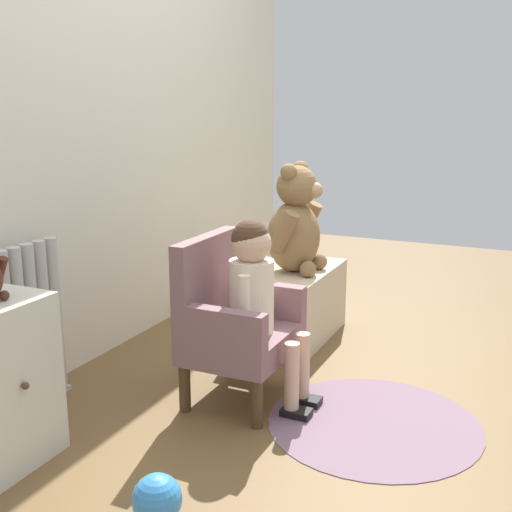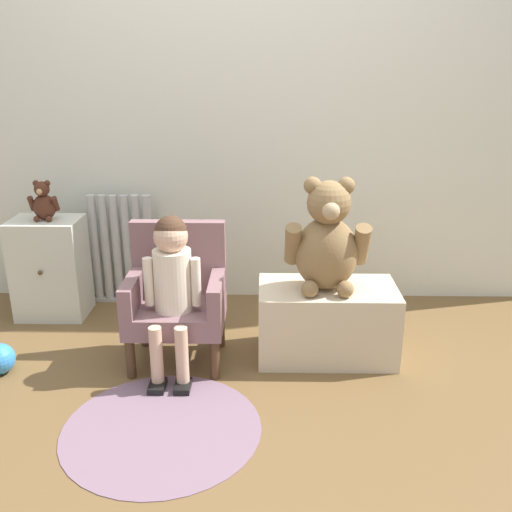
{
  "view_description": "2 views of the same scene",
  "coord_description": "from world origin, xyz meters",
  "px_view_note": "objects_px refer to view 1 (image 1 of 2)",
  "views": [
    {
      "loc": [
        -2.33,
        -0.68,
        1.14
      ],
      "look_at": [
        0.05,
        0.43,
        0.51
      ],
      "focal_mm": 45.0,
      "sensor_mm": 36.0,
      "label": 1
    },
    {
      "loc": [
        0.18,
        -2.02,
        1.37
      ],
      "look_at": [
        0.14,
        0.36,
        0.53
      ],
      "focal_mm": 40.0,
      "sensor_mm": 36.0,
      "label": 2
    }
  ],
  "objects_px": {
    "toy_ball": "(157,499)",
    "radiator": "(27,329)",
    "floor_rug": "(374,423)",
    "large_teddy_bear": "(295,224)",
    "child_figure": "(257,286)",
    "low_bench": "(292,304)",
    "child_armchair": "(232,320)"
  },
  "relations": [
    {
      "from": "child_armchair",
      "to": "radiator",
      "type": "bearing_deg",
      "value": 122.33
    },
    {
      "from": "radiator",
      "to": "toy_ball",
      "type": "bearing_deg",
      "value": -115.04
    },
    {
      "from": "child_armchair",
      "to": "low_bench",
      "type": "relative_size",
      "value": 1.0
    },
    {
      "from": "child_armchair",
      "to": "large_teddy_bear",
      "type": "height_order",
      "value": "large_teddy_bear"
    },
    {
      "from": "child_figure",
      "to": "large_teddy_bear",
      "type": "relative_size",
      "value": 1.38
    },
    {
      "from": "low_bench",
      "to": "large_teddy_bear",
      "type": "distance_m",
      "value": 0.41
    },
    {
      "from": "radiator",
      "to": "low_bench",
      "type": "relative_size",
      "value": 0.99
    },
    {
      "from": "floor_rug",
      "to": "large_teddy_bear",
      "type": "bearing_deg",
      "value": 40.82
    },
    {
      "from": "low_bench",
      "to": "child_armchair",
      "type": "bearing_deg",
      "value": -177.6
    },
    {
      "from": "child_armchair",
      "to": "floor_rug",
      "type": "height_order",
      "value": "child_armchair"
    },
    {
      "from": "toy_ball",
      "to": "radiator",
      "type": "bearing_deg",
      "value": 64.96
    },
    {
      "from": "child_figure",
      "to": "floor_rug",
      "type": "distance_m",
      "value": 0.66
    },
    {
      "from": "low_bench",
      "to": "floor_rug",
      "type": "height_order",
      "value": "low_bench"
    },
    {
      "from": "low_bench",
      "to": "floor_rug",
      "type": "distance_m",
      "value": 0.93
    },
    {
      "from": "low_bench",
      "to": "toy_ball",
      "type": "height_order",
      "value": "low_bench"
    },
    {
      "from": "large_teddy_bear",
      "to": "floor_rug",
      "type": "xyz_separation_m",
      "value": [
        -0.67,
        -0.58,
        -0.58
      ]
    },
    {
      "from": "floor_rug",
      "to": "child_armchair",
      "type": "bearing_deg",
      "value": 91.21
    },
    {
      "from": "child_figure",
      "to": "radiator",
      "type": "bearing_deg",
      "value": 118.52
    },
    {
      "from": "radiator",
      "to": "large_teddy_bear",
      "type": "relative_size",
      "value": 1.22
    },
    {
      "from": "child_figure",
      "to": "floor_rug",
      "type": "relative_size",
      "value": 0.93
    },
    {
      "from": "child_figure",
      "to": "large_teddy_bear",
      "type": "distance_m",
      "value": 0.71
    },
    {
      "from": "radiator",
      "to": "toy_ball",
      "type": "relative_size",
      "value": 4.51
    },
    {
      "from": "radiator",
      "to": "floor_rug",
      "type": "distance_m",
      "value": 1.33
    },
    {
      "from": "large_teddy_bear",
      "to": "toy_ball",
      "type": "distance_m",
      "value": 1.58
    },
    {
      "from": "floor_rug",
      "to": "toy_ball",
      "type": "height_order",
      "value": "toy_ball"
    },
    {
      "from": "large_teddy_bear",
      "to": "floor_rug",
      "type": "height_order",
      "value": "large_teddy_bear"
    },
    {
      "from": "low_bench",
      "to": "toy_ball",
      "type": "xyz_separation_m",
      "value": [
        -1.5,
        -0.2,
        -0.1
      ]
    },
    {
      "from": "large_teddy_bear",
      "to": "toy_ball",
      "type": "xyz_separation_m",
      "value": [
        -1.48,
        -0.18,
        -0.51
      ]
    },
    {
      "from": "large_teddy_bear",
      "to": "low_bench",
      "type": "bearing_deg",
      "value": 47.73
    },
    {
      "from": "radiator",
      "to": "child_figure",
      "type": "bearing_deg",
      "value": -61.48
    },
    {
      "from": "child_figure",
      "to": "toy_ball",
      "type": "distance_m",
      "value": 0.89
    },
    {
      "from": "low_bench",
      "to": "child_figure",
      "type": "bearing_deg",
      "value": -169.02
    }
  ]
}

